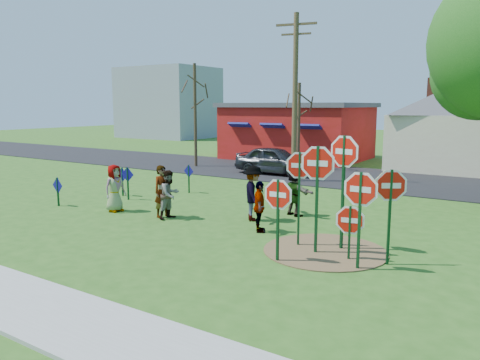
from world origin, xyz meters
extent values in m
plane|color=#2A5718|center=(0.00, 0.00, 0.00)|extent=(120.00, 120.00, 0.00)
cube|color=black|center=(0.00, 11.50, 0.02)|extent=(120.00, 7.50, 0.04)
cylinder|color=brown|center=(4.50, -1.00, 0.01)|extent=(3.20, 3.20, 0.03)
cube|color=maroon|center=(-5.50, 18.00, 1.80)|extent=(9.00, 7.00, 3.60)
cube|color=#4C4C51|center=(-5.50, 18.00, 3.75)|extent=(9.40, 7.40, 0.30)
cube|color=navy|center=(-8.00, 14.40, 2.40)|extent=(1.60, 0.78, 0.45)
cube|color=navy|center=(-5.50, 14.40, 2.40)|extent=(1.60, 0.78, 0.45)
cube|color=navy|center=(-3.00, 14.40, 2.40)|extent=(1.60, 0.78, 0.45)
cube|color=beige|center=(5.50, 18.00, 1.60)|extent=(8.00, 7.00, 3.20)
pyramid|color=#4C4C51|center=(5.50, 18.00, 5.40)|extent=(9.40, 9.40, 2.20)
cube|color=brown|center=(3.50, 17.00, 4.60)|extent=(0.55, 0.55, 1.40)
cube|color=#8C939E|center=(-28.00, 30.00, 4.00)|extent=(10.00, 8.00, 8.00)
cube|color=#103B1C|center=(3.83, -2.37, 1.01)|extent=(0.05, 0.07, 2.02)
cylinder|color=white|center=(3.83, -2.37, 1.65)|extent=(1.00, 0.02, 1.00)
cylinder|color=red|center=(3.83, -2.37, 1.65)|extent=(0.86, 0.02, 0.86)
cube|color=white|center=(3.83, -2.37, 1.65)|extent=(0.44, 0.01, 0.12)
cube|color=#103B1C|center=(3.69, -0.92, 1.27)|extent=(0.07, 0.08, 2.54)
cylinder|color=white|center=(3.69, -0.92, 2.18)|extent=(0.94, 0.31, 0.98)
cylinder|color=red|center=(3.69, -0.92, 2.18)|extent=(0.81, 0.27, 0.84)
cube|color=white|center=(3.69, -0.92, 2.18)|extent=(0.41, 0.13, 0.12)
cylinder|color=gold|center=(3.69, -0.92, 2.18)|extent=(0.94, 0.30, 0.98)
cube|color=#103B1C|center=(4.78, -0.60, 1.49)|extent=(0.07, 0.09, 2.99)
cylinder|color=white|center=(4.78, -0.60, 2.58)|extent=(1.10, 0.26, 1.12)
cylinder|color=red|center=(4.78, -0.60, 2.58)|extent=(0.95, 0.23, 0.97)
cube|color=white|center=(4.78, -0.60, 2.58)|extent=(0.48, 0.11, 0.14)
cube|color=#103B1C|center=(6.13, -1.14, 1.14)|extent=(0.08, 0.09, 2.28)
cylinder|color=white|center=(6.13, -1.14, 1.91)|extent=(0.87, 0.57, 1.03)
cylinder|color=red|center=(6.13, -1.14, 1.91)|extent=(0.75, 0.50, 0.89)
cube|color=white|center=(6.13, -1.14, 1.91)|extent=(0.38, 0.25, 0.13)
cylinder|color=gold|center=(6.13, -1.14, 1.91)|extent=(0.87, 0.57, 1.03)
cube|color=#103B1C|center=(5.25, -1.32, 0.67)|extent=(0.06, 0.07, 1.34)
cylinder|color=white|center=(5.25, -1.32, 1.00)|extent=(0.94, 0.19, 0.96)
cylinder|color=red|center=(5.25, -1.32, 1.00)|extent=(0.82, 0.17, 0.83)
cube|color=white|center=(5.25, -1.32, 1.00)|extent=(0.42, 0.08, 0.12)
cube|color=#103B1C|center=(5.65, -1.85, 1.14)|extent=(0.06, 0.07, 2.27)
cylinder|color=white|center=(5.65, -1.85, 1.88)|extent=(1.07, 0.07, 1.07)
cylinder|color=red|center=(5.65, -1.85, 1.88)|extent=(0.93, 0.06, 0.93)
cube|color=white|center=(5.65, -1.85, 1.88)|extent=(0.47, 0.03, 0.13)
cylinder|color=gold|center=(5.65, -1.85, 1.88)|extent=(1.07, 0.06, 1.07)
cube|color=#103B1C|center=(4.34, -1.26, 1.37)|extent=(0.07, 0.09, 2.75)
cylinder|color=white|center=(4.34, -1.26, 2.32)|extent=(1.17, 0.20, 1.18)
cylinder|color=red|center=(4.34, -1.26, 2.32)|extent=(1.01, 0.18, 1.01)
cube|color=white|center=(4.34, -1.26, 2.32)|extent=(0.51, 0.09, 0.15)
cube|color=#103B1C|center=(-6.09, -1.25, 0.54)|extent=(0.05, 0.06, 1.08)
cube|color=#0F0B67|center=(-6.09, -1.25, 0.78)|extent=(0.63, 0.07, 0.63)
cube|color=#103B1C|center=(-4.75, 1.01, 0.65)|extent=(0.05, 0.06, 1.31)
cube|color=#0F0B67|center=(-4.75, 1.01, 1.02)|extent=(0.60, 0.09, 0.60)
cube|color=#103B1C|center=(-5.54, 1.46, 0.59)|extent=(0.06, 0.06, 1.19)
cube|color=#0F0B67|center=(-5.54, 1.46, 0.89)|extent=(0.62, 0.09, 0.62)
cube|color=#103B1C|center=(-3.64, 3.49, 0.61)|extent=(0.05, 0.06, 1.21)
cube|color=#0F0B67|center=(-3.64, 3.49, 0.95)|extent=(0.56, 0.09, 0.56)
imported|color=#495B94|center=(-3.60, -0.72, 0.84)|extent=(0.61, 0.87, 1.68)
imported|color=#2D7F6E|center=(-1.60, -0.44, 0.88)|extent=(0.56, 0.73, 1.76)
imported|color=#8F5D3A|center=(-1.25, -0.47, 0.81)|extent=(0.68, 0.84, 1.63)
imported|color=#37373C|center=(1.23, 0.80, 0.91)|extent=(1.26, 1.34, 1.82)
imported|color=#452A56|center=(2.12, -0.32, 0.77)|extent=(0.80, 0.96, 1.54)
imported|color=#1E5228|center=(2.06, 2.17, 0.81)|extent=(1.57, 1.06, 1.62)
imported|color=#303035|center=(-3.09, 10.22, 0.79)|extent=(4.41, 1.82, 1.50)
cylinder|color=#4C3823|center=(-1.19, 8.67, 4.03)|extent=(0.25, 0.25, 8.05)
cube|color=#4C3823|center=(-1.19, 8.67, 7.52)|extent=(1.95, 0.52, 0.11)
cube|color=#4C3823|center=(-1.19, 8.67, 7.07)|extent=(1.42, 0.39, 0.09)
sphere|color=#175015|center=(6.78, 8.59, 5.00)|extent=(3.69, 3.69, 3.69)
cylinder|color=#382819|center=(-8.78, 10.53, 3.11)|extent=(0.18, 0.18, 6.22)
cylinder|color=#382819|center=(-2.74, 12.37, 2.50)|extent=(0.18, 0.18, 5.00)
camera|label=1|loc=(8.97, -12.02, 3.75)|focal=35.00mm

